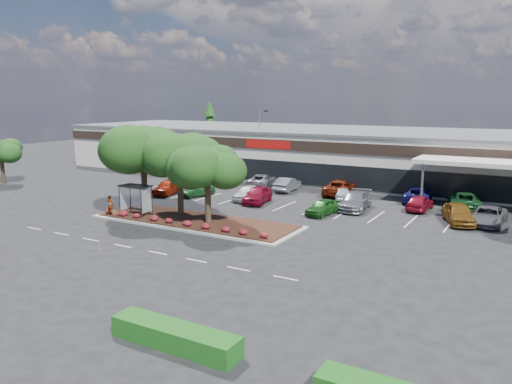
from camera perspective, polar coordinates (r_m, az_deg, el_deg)
The scene contains 31 objects.
ground at distance 37.79m, azimuth -8.10°, elevation -5.13°, with size 160.00×160.00×0.00m, color black.
retail_store at distance 66.75m, azimuth 10.11°, elevation 4.42°, with size 80.40×25.20×6.25m.
landscape_island at distance 42.00m, azimuth -6.90°, elevation -3.32°, with size 18.00×6.00×0.26m.
lane_markings at distance 46.23m, azimuth -0.27°, elevation -2.10°, with size 33.12×20.06×0.01m.
shrub_row at distance 40.30m, azimuth -8.70°, elevation -3.40°, with size 17.00×0.80×0.50m, color maroon, non-canonical shape.
bus_shelter at distance 44.25m, azimuth -13.50°, elevation 0.07°, with size 2.75×1.55×2.59m.
island_tree_west at distance 45.41m, azimuth -12.72°, elevation 2.79°, with size 7.20×7.20×7.89m, color #183C10, non-canonical shape.
island_tree_mid at distance 43.71m, azimuth -8.70°, elevation 2.26°, with size 6.60×6.60×7.32m, color #183C10, non-canonical shape.
island_tree_east at distance 40.20m, azimuth -5.55°, elevation 1.01°, with size 5.80×5.80×6.50m, color #183C10, non-canonical shape.
hedge_south_east at distance 21.89m, azimuth -9.24°, elevation -15.95°, with size 6.00×1.30×0.90m, color #0D4D12.
tree_west_far at distance 67.75m, azimuth -27.06°, elevation 3.21°, with size 4.80×4.80×5.61m, color #183C10, non-canonical shape.
conifer_north_west at distance 91.36m, azimuth -5.27°, elevation 7.33°, with size 4.40×4.40×10.00m, color #183C10.
person_waiting at distance 44.95m, azimuth -16.32°, elevation -1.45°, with size 0.63×0.41×1.72m, color #594C47.
light_pole at distance 65.24m, azimuth 0.48°, elevation 5.09°, with size 1.43×0.50×8.85m.
survey_stake at distance 34.93m, azimuth -17.50°, elevation -5.73°, with size 0.07×0.14×1.01m.
car_0 at distance 54.68m, azimuth -10.05°, elevation 0.58°, with size 1.90×4.71×1.61m, color maroon.
car_1 at distance 53.12m, azimuth -6.74°, elevation 0.22°, with size 1.57×3.89×1.33m, color #19491F.
car_2 at distance 50.69m, azimuth -0.97°, elevation -0.09°, with size 1.79×4.46×1.52m, color silver.
car_4 at distance 49.30m, azimuth 0.20°, elevation -0.31°, with size 1.97×4.90×1.67m, color maroon.
car_5 at distance 44.76m, azimuth 7.61°, elevation -1.71°, with size 1.65×4.09×1.39m, color #1C5619.
car_6 at distance 47.32m, azimuth 11.29°, elevation -1.02°, with size 2.25×5.54×1.61m, color slate.
car_7 at distance 44.47m, azimuth 22.16°, elevation -2.29°, with size 2.02×5.01×1.71m, color brown.
car_8 at distance 45.08m, azimuth 24.98°, elevation -2.49°, with size 2.45×5.31×1.48m, color #535259.
car_9 at distance 61.64m, azimuth -4.96°, elevation 1.81°, with size 2.17×5.35×1.55m, color #A2A5AE.
car_10 at distance 58.46m, azimuth 0.71°, elevation 1.34°, with size 2.49×5.41×1.50m, color slate.
car_11 at distance 55.77m, azimuth 3.60°, elevation 0.89°, with size 1.64×4.70×1.55m, color #57575F.
car_13 at distance 54.07m, azimuth 9.55°, elevation 0.51°, with size 2.75×5.97×1.66m, color #611A0A.
car_14 at distance 51.50m, azimuth 9.90°, elevation -0.19°, with size 1.57×3.90×1.33m, color silver.
car_15 at distance 52.31m, azimuth 18.01°, elevation -0.28°, with size 2.52×5.47×1.52m, color #111457.
car_16 at distance 48.42m, azimuth 18.20°, elevation -1.18°, with size 1.72×4.28×1.46m, color maroon.
car_17 at distance 50.44m, azimuth 22.71°, elevation -0.89°, with size 2.77×6.01×1.67m, color #1B5427.
Camera 1 is at (22.57, -28.54, 10.20)m, focal length 35.00 mm.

